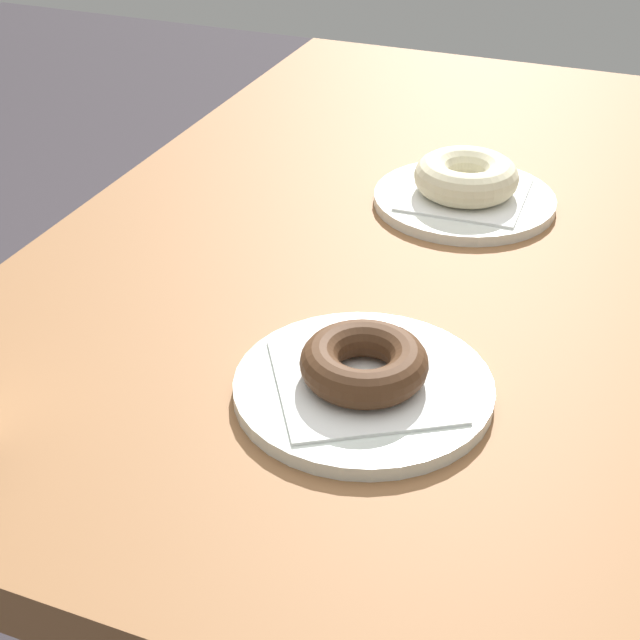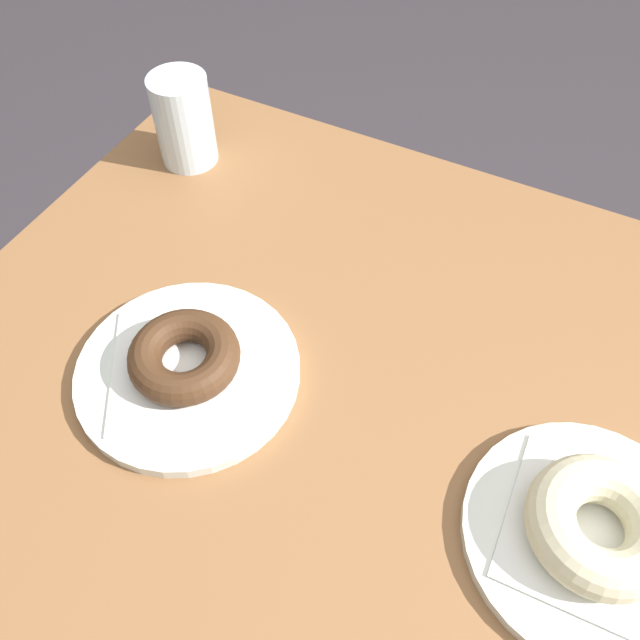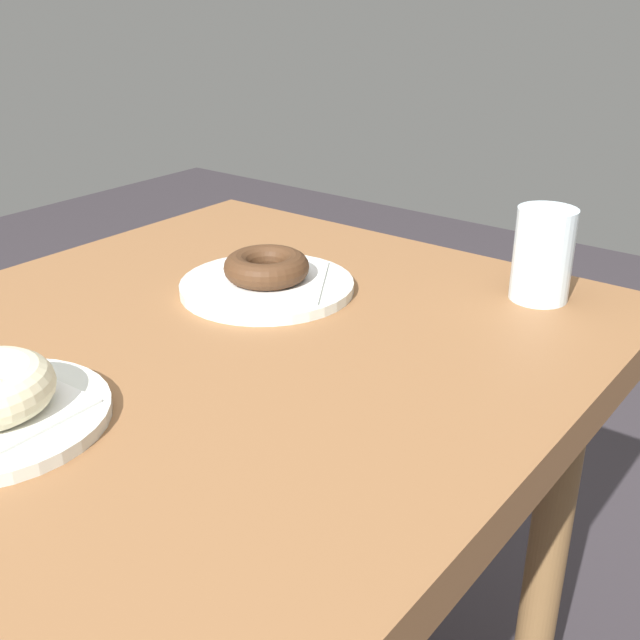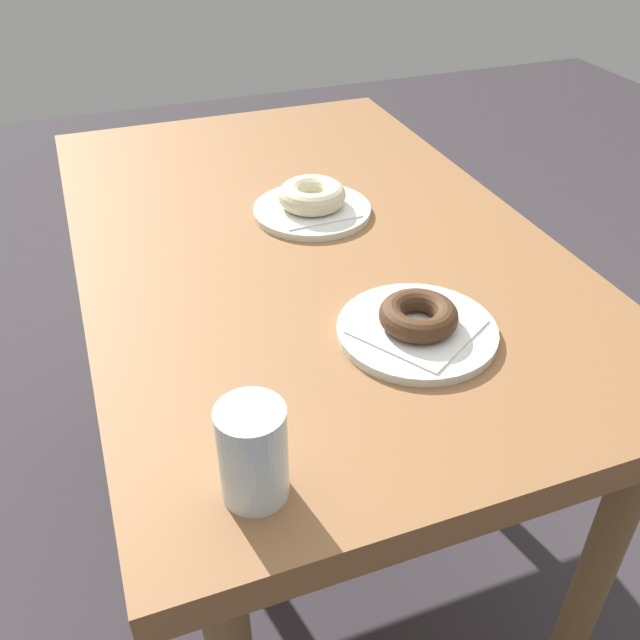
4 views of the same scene
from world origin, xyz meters
name	(u,v)px [view 2 (image 2 of 4)]	position (x,y,z in m)	size (l,w,h in m)	color
table	(503,516)	(0.00, 0.00, 0.67)	(1.19, 0.74, 0.76)	brown
plate_chocolate_ring	(188,371)	(0.32, 0.04, 0.76)	(0.21, 0.21, 0.01)	silver
napkin_chocolate_ring	(187,367)	(0.32, 0.04, 0.77)	(0.14, 0.14, 0.00)	white
donut_chocolate_ring	(184,356)	(0.32, 0.04, 0.79)	(0.10, 0.10, 0.03)	#432917
plate_sugar_ring	(589,538)	(-0.06, 0.03, 0.76)	(0.20, 0.20, 0.01)	silver
napkin_sugar_ring	(592,535)	(-0.06, 0.03, 0.77)	(0.13, 0.13, 0.00)	white
donut_sugar_ring	(601,525)	(-0.06, 0.03, 0.79)	(0.12, 0.12, 0.04)	beige
water_glass	(184,120)	(0.50, -0.23, 0.81)	(0.07, 0.07, 0.11)	silver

